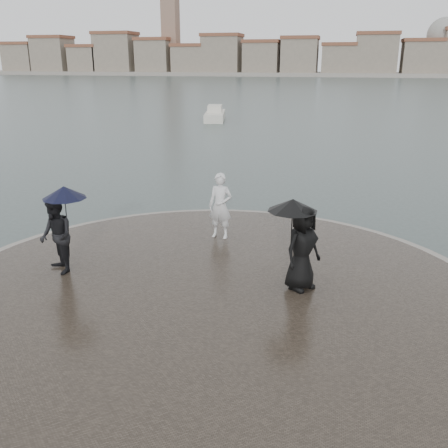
# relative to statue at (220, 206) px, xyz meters

# --- Properties ---
(ground) EXTENTS (400.00, 400.00, 0.00)m
(ground) POSITION_rel_statue_xyz_m (0.59, -6.86, -1.26)
(ground) COLOR #2B3835
(ground) RESTS_ON ground
(kerb_ring) EXTENTS (12.50, 12.50, 0.32)m
(kerb_ring) POSITION_rel_statue_xyz_m (0.59, -3.36, -1.10)
(kerb_ring) COLOR gray
(kerb_ring) RESTS_ON ground
(quay_tip) EXTENTS (11.90, 11.90, 0.36)m
(quay_tip) POSITION_rel_statue_xyz_m (0.59, -3.36, -1.08)
(quay_tip) COLOR #2D261E
(quay_tip) RESTS_ON ground
(statue) EXTENTS (0.70, 0.50, 1.81)m
(statue) POSITION_rel_statue_xyz_m (0.00, 0.00, 0.00)
(statue) COLOR silver
(statue) RESTS_ON quay_tip
(visitor_left) EXTENTS (1.28, 1.12, 2.04)m
(visitor_left) POSITION_rel_statue_xyz_m (-3.02, -3.16, 0.19)
(visitor_left) COLOR black
(visitor_left) RESTS_ON quay_tip
(visitor_right) EXTENTS (1.29, 1.17, 1.95)m
(visitor_right) POSITION_rel_statue_xyz_m (2.39, -2.74, 0.23)
(visitor_right) COLOR black
(visitor_right) RESTS_ON quay_tip
(far_skyline) EXTENTS (260.00, 20.00, 37.00)m
(far_skyline) POSITION_rel_statue_xyz_m (-5.71, 153.84, 4.35)
(far_skyline) COLOR gray
(far_skyline) RESTS_ON ground
(boats) EXTENTS (34.68, 10.83, 1.50)m
(boats) POSITION_rel_statue_xyz_m (8.43, 32.99, -0.89)
(boats) COLOR beige
(boats) RESTS_ON ground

